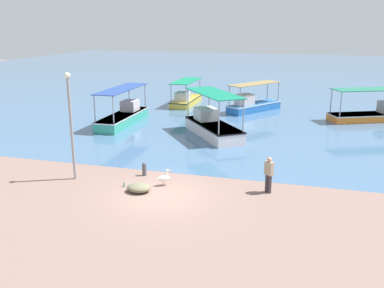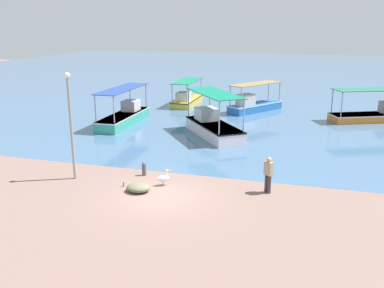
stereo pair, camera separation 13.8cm
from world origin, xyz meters
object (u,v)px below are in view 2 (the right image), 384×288
Objects in this scene: fishing_boat_far_left at (187,99)px; fisherman_standing at (268,174)px; fishing_boat_outer at (253,104)px; mooring_bollard at (144,168)px; lamp_post at (71,120)px; pelican at (164,178)px; fishing_boat_far_right at (213,126)px; net_pile at (138,187)px; fishing_boat_center at (376,114)px; fishing_boat_near_left at (124,116)px; glass_bottle at (124,184)px.

fishing_boat_far_left reaches higher than fisherman_standing.
fishing_boat_outer reaches higher than mooring_bollard.
lamp_post reaches higher than fishing_boat_outer.
pelican reaches higher than mooring_bollard.
fishing_boat_far_right reaches higher than fisherman_standing.
fishing_boat_far_left is 4.98× the size of net_pile.
fishing_boat_center is 1.26× the size of fishing_boat_far_left.
fishing_boat_near_left is at bearing 122.69° from pelican.
lamp_post is (2.73, -11.70, 2.35)m from fishing_boat_near_left.
lamp_post is 4.02m from glass_bottle.
net_pile is (-2.39, -19.92, -0.42)m from fishing_boat_outer.
fishing_boat_far_right is (7.33, -1.53, 0.05)m from fishing_boat_near_left.
fishing_boat_near_left is 1.10× the size of fishing_boat_far_right.
fishing_boat_center reaches higher than glass_bottle.
pelican is 1.38m from net_pile.
mooring_bollard is (5.86, -10.33, -0.25)m from fishing_boat_near_left.
fisherman_standing is at bearing 9.93° from glass_bottle.
pelican is at bearing -90.22° from fishing_boat_far_right.
fishing_boat_near_left is at bearing 103.11° from lamp_post.
fishing_boat_center is at bearing 57.04° from net_pile.
fishing_boat_far_right is at bearing -64.28° from fishing_boat_far_left.
fishing_boat_far_left is 22.06m from fisherman_standing.
glass_bottle is (-1.78, -0.69, -0.27)m from pelican.
glass_bottle is at bearing 157.99° from net_pile.
pelican reaches higher than net_pile.
fishing_boat_outer is 6.63m from fishing_boat_far_left.
mooring_bollard is 2.59× the size of glass_bottle.
pelican is at bearing -35.84° from mooring_bollard.
lamp_post reaches higher than fishing_boat_far_left.
fishing_boat_far_right reaches higher than fishing_boat_outer.
net_pile is (-12.24, -18.87, -0.39)m from fishing_boat_center.
fishing_boat_center is 21.13m from pelican.
fisherman_standing is (9.42, 0.82, -2.07)m from lamp_post.
fishing_boat_near_left is 9.44× the size of mooring_bollard.
lamp_post is (-6.09, -19.20, 2.36)m from fishing_boat_outer.
pelican is 0.47× the size of fisherman_standing.
fishing_boat_center is 6.27× the size of net_pile.
lamp_post reaches higher than net_pile.
fishing_boat_center is 21.11m from mooring_bollard.
fisherman_standing is at bearing -63.57° from fishing_boat_far_left.
fishing_boat_far_right is at bearing -11.77° from fishing_boat_near_left.
mooring_bollard is at bearing 23.78° from lamp_post.
fisherman_standing is at bearing -79.75° from fishing_boat_outer.
lamp_post is at bearing -175.04° from fisherman_standing.
fishing_boat_outer is at bearing 100.25° from fisherman_standing.
glass_bottle is (5.51, -12.05, -0.52)m from fishing_boat_near_left.
lamp_post is at bearing -88.89° from fishing_boat_far_left.
fishing_boat_far_right is 10.69m from glass_bottle.
fishing_boat_far_left is 7.89× the size of mooring_bollard.
fisherman_standing is (12.14, -10.89, 0.28)m from fishing_boat_near_left.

